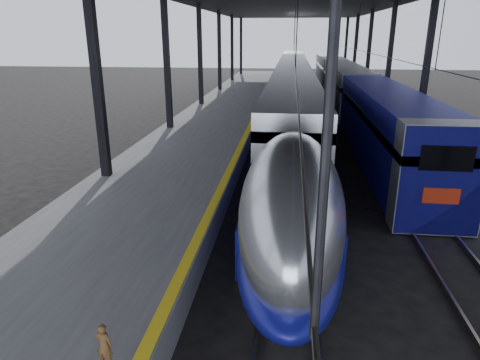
# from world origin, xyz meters

# --- Properties ---
(ground) EXTENTS (160.00, 160.00, 0.00)m
(ground) POSITION_xyz_m (0.00, 0.00, 0.00)
(ground) COLOR black
(ground) RESTS_ON ground
(platform) EXTENTS (6.00, 80.00, 1.00)m
(platform) POSITION_xyz_m (-3.50, 20.00, 0.50)
(platform) COLOR #4C4C4F
(platform) RESTS_ON ground
(yellow_strip) EXTENTS (0.30, 80.00, 0.01)m
(yellow_strip) POSITION_xyz_m (-0.70, 20.00, 1.00)
(yellow_strip) COLOR gold
(yellow_strip) RESTS_ON platform
(rails) EXTENTS (6.52, 80.00, 0.16)m
(rails) POSITION_xyz_m (4.50, 20.00, 0.08)
(rails) COLOR slate
(rails) RESTS_ON ground
(tgv_train) EXTENTS (2.93, 65.20, 4.21)m
(tgv_train) POSITION_xyz_m (2.00, 27.04, 1.97)
(tgv_train) COLOR #ACAEB4
(tgv_train) RESTS_ON ground
(second_train) EXTENTS (2.86, 56.05, 3.93)m
(second_train) POSITION_xyz_m (7.00, 29.83, 1.99)
(second_train) COLOR #171690
(second_train) RESTS_ON ground
(child) EXTENTS (0.35, 0.26, 0.89)m
(child) POSITION_xyz_m (-1.26, -5.64, 1.45)
(child) COLOR #53371B
(child) RESTS_ON platform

